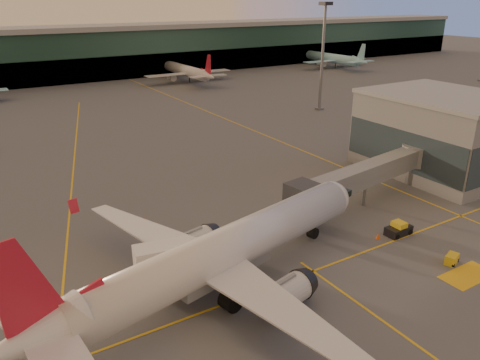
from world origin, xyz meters
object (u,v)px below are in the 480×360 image
main_airplane (218,255)px  catering_truck (165,262)px  pushback_tug (399,229)px  gpu_cart (452,259)px

main_airplane → catering_truck: (-3.77, 4.03, -1.58)m
main_airplane → pushback_tug: 24.38m
main_airplane → pushback_tug: (24.12, -1.15, -3.37)m
pushback_tug → catering_truck: bearing=168.7°
catering_truck → main_airplane: bearing=-37.1°
catering_truck → pushback_tug: bearing=-0.7°
pushback_tug → main_airplane: bearing=176.5°
catering_truck → pushback_tug: catering_truck is taller
gpu_cart → pushback_tug: 7.47m
gpu_cart → pushback_tug: bearing=69.4°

